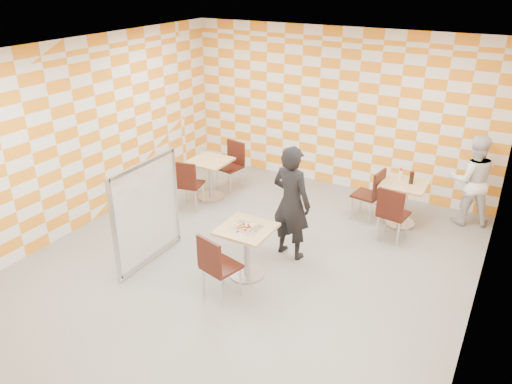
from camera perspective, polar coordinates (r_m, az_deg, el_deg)
room_shell at (r=6.99m, az=0.66°, el=3.80°), size 7.00×7.00×7.00m
main_table at (r=6.85m, az=-1.10°, el=-5.88°), size 0.70×0.70×0.75m
second_table at (r=8.54m, az=16.45°, el=-0.48°), size 0.70×0.70×0.75m
empty_table at (r=9.18m, az=-5.27°, el=2.25°), size 0.70×0.70×0.75m
chair_main_front at (r=6.38m, az=-4.62°, el=-8.12°), size 0.51×0.52×0.92m
chair_second_front at (r=7.92m, az=15.27°, el=-2.08°), size 0.47×0.48×0.92m
chair_second_side at (r=8.51m, az=13.14°, el=0.07°), size 0.48×0.47×0.92m
chair_empty_near at (r=8.75m, az=-7.83°, el=1.22°), size 0.50×0.51×0.92m
chair_empty_far at (r=9.57m, az=-2.71°, el=3.51°), size 0.49×0.49×0.92m
partition at (r=7.21m, az=-12.35°, el=-2.29°), size 0.08×1.38×1.55m
man_dark at (r=7.19m, az=4.05°, el=-1.21°), size 0.69×0.51×1.72m
man_white at (r=8.87m, az=23.44°, el=1.26°), size 0.91×0.81×1.55m
pizza_on_foil at (r=6.71m, az=-1.18°, el=-4.04°), size 0.40×0.40×0.04m
sport_bottle at (r=8.52m, az=16.19°, el=1.91°), size 0.06×0.06×0.20m
soda_bottle at (r=8.41m, az=17.36°, el=1.56°), size 0.07×0.07×0.23m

